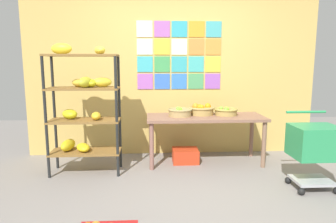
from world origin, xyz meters
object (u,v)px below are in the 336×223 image
at_px(produce_crate_under_table, 185,156).
at_px(display_table, 205,122).
at_px(fruit_basket_back_right, 201,110).
at_px(banana_shelf_unit, 83,102).
at_px(fruit_basket_left, 226,111).
at_px(shopping_cart, 315,145).
at_px(fruit_basket_back_left, 180,112).

bearing_deg(produce_crate_under_table, display_table, -4.75).
height_order(fruit_basket_back_right, produce_crate_under_table, fruit_basket_back_right).
bearing_deg(banana_shelf_unit, produce_crate_under_table, 12.33).
xyz_separation_m(display_table, produce_crate_under_table, (-0.28, 0.02, -0.51)).
bearing_deg(produce_crate_under_table, banana_shelf_unit, -167.67).
bearing_deg(display_table, fruit_basket_left, 11.39).
relative_size(produce_crate_under_table, shopping_cart, 0.42).
relative_size(banana_shelf_unit, display_table, 1.01).
bearing_deg(shopping_cart, banana_shelf_unit, 152.28).
distance_m(fruit_basket_left, fruit_basket_back_right, 0.36).
distance_m(fruit_basket_back_left, fruit_basket_back_right, 0.35).
distance_m(fruit_basket_back_right, shopping_cart, 1.61).
bearing_deg(fruit_basket_back_left, shopping_cart, -35.44).
bearing_deg(fruit_basket_back_left, produce_crate_under_table, 2.36).
bearing_deg(produce_crate_under_table, shopping_cart, -37.15).
xyz_separation_m(fruit_basket_back_left, shopping_cart, (1.43, -1.02, -0.22)).
bearing_deg(fruit_basket_left, display_table, -168.61).
height_order(display_table, produce_crate_under_table, display_table).
distance_m(display_table, fruit_basket_back_right, 0.21).
bearing_deg(banana_shelf_unit, shopping_cart, -14.85).
bearing_deg(banana_shelf_unit, display_table, 9.50).
distance_m(banana_shelf_unit, fruit_basket_back_right, 1.68).
xyz_separation_m(display_table, fruit_basket_back_left, (-0.36, 0.02, 0.14)).
relative_size(fruit_basket_back_left, fruit_basket_left, 1.01).
distance_m(fruit_basket_left, shopping_cart, 1.33).
height_order(fruit_basket_back_left, fruit_basket_back_right, fruit_basket_back_right).
xyz_separation_m(fruit_basket_back_right, produce_crate_under_table, (-0.24, -0.11, -0.66)).
relative_size(fruit_basket_left, shopping_cart, 0.39).
relative_size(display_table, produce_crate_under_table, 4.50).
bearing_deg(banana_shelf_unit, fruit_basket_back_left, 12.95).
distance_m(banana_shelf_unit, display_table, 1.71).
height_order(fruit_basket_back_left, shopping_cart, shopping_cart).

